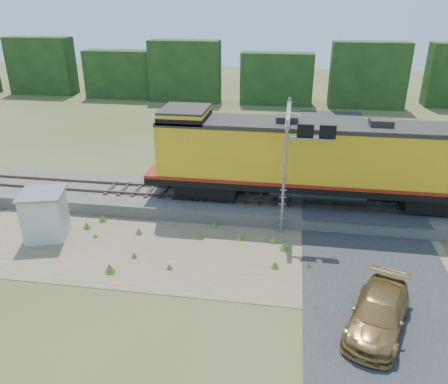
% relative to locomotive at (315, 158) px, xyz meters
% --- Properties ---
extents(ground, '(140.00, 140.00, 0.00)m').
position_rel_locomotive_xyz_m(ground, '(-4.04, -6.00, -3.62)').
color(ground, '#475123').
rests_on(ground, ground).
extents(ballast, '(70.00, 5.00, 0.80)m').
position_rel_locomotive_xyz_m(ballast, '(-4.04, 0.00, -3.22)').
color(ballast, slate).
rests_on(ballast, ground).
extents(rails, '(70.00, 1.54, 0.16)m').
position_rel_locomotive_xyz_m(rails, '(-4.04, 0.00, -2.74)').
color(rails, brown).
rests_on(rails, ballast).
extents(dirt_shoulder, '(26.00, 8.00, 0.03)m').
position_rel_locomotive_xyz_m(dirt_shoulder, '(-6.04, -5.50, -3.61)').
color(dirt_shoulder, '#8C7754').
rests_on(dirt_shoulder, ground).
extents(road, '(7.00, 66.00, 0.86)m').
position_rel_locomotive_xyz_m(road, '(2.96, -5.26, -3.53)').
color(road, '#38383A').
rests_on(road, ground).
extents(tree_line_north, '(130.00, 3.00, 6.50)m').
position_rel_locomotive_xyz_m(tree_line_north, '(-4.04, 32.00, -0.55)').
color(tree_line_north, '#173513').
rests_on(tree_line_north, ground).
extents(weed_clumps, '(15.00, 6.20, 0.56)m').
position_rel_locomotive_xyz_m(weed_clumps, '(-7.54, -5.90, -3.62)').
color(weed_clumps, '#497621').
rests_on(weed_clumps, ground).
extents(locomotive, '(20.91, 3.19, 5.40)m').
position_rel_locomotive_xyz_m(locomotive, '(0.00, 0.00, 0.00)').
color(locomotive, black).
rests_on(locomotive, rails).
extents(shed, '(2.83, 2.83, 2.72)m').
position_rel_locomotive_xyz_m(shed, '(-14.63, -5.32, -2.25)').
color(shed, silver).
rests_on(shed, ground).
extents(signal_gantry, '(2.62, 6.20, 6.60)m').
position_rel_locomotive_xyz_m(signal_gantry, '(-1.40, -0.65, 1.36)').
color(signal_gantry, gray).
rests_on(signal_gantry, ground).
extents(car, '(3.56, 5.33, 1.43)m').
position_rel_locomotive_xyz_m(car, '(2.41, -10.21, -2.90)').
color(car, olive).
rests_on(car, ground).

